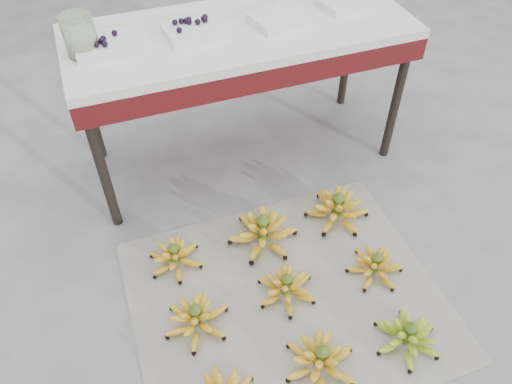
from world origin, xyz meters
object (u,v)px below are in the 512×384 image
object	(u,v)px
vendor_table	(241,44)
bunch_back_left	(175,257)
newspaper_mat	(287,299)
bunch_mid_center	(286,287)
tray_right	(280,18)
bunch_back_center	(263,231)
bunch_back_right	(337,209)
tray_left	(195,30)
tray_far_right	(345,2)
bunch_mid_left	(196,318)
bunch_front_center	(320,360)
tray_far_left	(108,44)
glass_jar	(80,35)
bunch_mid_right	(375,266)
bunch_front_right	(407,336)

from	to	relation	value
vendor_table	bunch_back_left	bearing A→B (deg)	-130.97
newspaper_mat	bunch_mid_center	bearing A→B (deg)	75.33
bunch_mid_center	tray_right	distance (m)	1.17
newspaper_mat	bunch_back_center	size ratio (longest dim) A/B	3.37
tray_right	bunch_back_right	bearing A→B (deg)	-81.49
tray_left	tray_far_right	distance (m)	0.73
bunch_mid_left	bunch_back_center	xyz separation A→B (m)	(0.40, 0.32, 0.01)
bunch_mid_left	bunch_back_right	bearing A→B (deg)	37.37
bunch_front_center	tray_far_left	size ratio (longest dim) A/B	1.23
bunch_back_right	tray_far_right	size ratio (longest dim) A/B	1.43
tray_left	glass_jar	world-z (taller)	glass_jar
bunch_front_center	vendor_table	xyz separation A→B (m)	(0.13, 1.24, 0.59)
tray_right	vendor_table	bearing A→B (deg)	172.92
tray_far_left	tray_left	xyz separation A→B (m)	(0.37, -0.01, -0.00)
newspaper_mat	bunch_mid_left	world-z (taller)	bunch_mid_left
bunch_front_center	vendor_table	world-z (taller)	vendor_table
tray_left	bunch_back_left	bearing A→B (deg)	-118.03
bunch_mid_center	tray_left	distance (m)	1.15
newspaper_mat	tray_far_right	size ratio (longest dim) A/B	4.71
tray_far_left	glass_jar	xyz separation A→B (m)	(-0.10, -0.00, 0.06)
bunch_back_left	vendor_table	distance (m)	0.99
bunch_mid_center	tray_right	world-z (taller)	tray_right
bunch_mid_left	tray_left	xyz separation A→B (m)	(0.31, 0.92, 0.70)
tray_far_right	newspaper_mat	bearing A→B (deg)	-124.48
bunch_front_center	glass_jar	xyz separation A→B (m)	(-0.54, 1.24, 0.76)
bunch_mid_left	tray_left	world-z (taller)	tray_left
tray_far_left	bunch_front_center	bearing A→B (deg)	-70.59
bunch_mid_center	bunch_mid_right	distance (m)	0.40
bunch_back_left	tray_far_left	xyz separation A→B (m)	(-0.05, 0.60, 0.71)
newspaper_mat	bunch_front_center	xyz separation A→B (m)	(-0.00, -0.32, 0.06)
bunch_mid_right	bunch_back_center	bearing A→B (deg)	127.38
bunch_front_right	bunch_back_left	size ratio (longest dim) A/B	1.19
bunch_back_left	tray_right	size ratio (longest dim) A/B	0.86
bunch_back_left	bunch_back_center	bearing A→B (deg)	1.46
tray_far_right	glass_jar	bearing A→B (deg)	-178.78
bunch_back_right	tray_right	xyz separation A→B (m)	(-0.09, 0.57, 0.69)
bunch_front_center	bunch_back_center	size ratio (longest dim) A/B	0.91
bunch_front_right	tray_far_right	xyz separation A→B (m)	(0.30, 1.29, 0.70)
bunch_back_center	tray_left	distance (m)	0.92
bunch_back_center	bunch_back_right	size ratio (longest dim) A/B	0.98
bunch_front_center	bunch_mid_left	distance (m)	0.50
bunch_mid_center	bunch_back_left	size ratio (longest dim) A/B	1.15
bunch_back_center	tray_right	bearing A→B (deg)	76.76
bunch_front_center	bunch_back_center	world-z (taller)	bunch_back_center
tray_left	glass_jar	size ratio (longest dim) A/B	1.66
tray_right	tray_far_right	size ratio (longest dim) A/B	1.08
bunch_mid_center	bunch_mid_left	bearing A→B (deg)	-167.99
bunch_front_right	bunch_mid_center	xyz separation A→B (m)	(-0.35, 0.36, -0.00)
newspaper_mat	bunch_back_right	distance (m)	0.52
tray_left	tray_far_right	size ratio (longest dim) A/B	1.03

